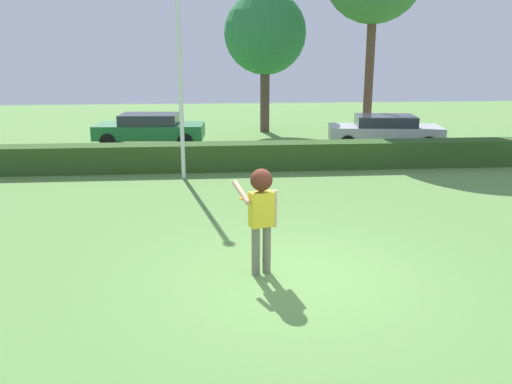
{
  "coord_description": "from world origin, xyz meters",
  "views": [
    {
      "loc": [
        -1.35,
        -7.9,
        3.62
      ],
      "look_at": [
        -0.55,
        1.21,
        1.15
      ],
      "focal_mm": 36.72,
      "sensor_mm": 36.0,
      "label": 1
    }
  ],
  "objects_px": {
    "frisbee": "(246,198)",
    "parked_car_green": "(150,128)",
    "person": "(261,207)",
    "lamppost": "(180,64)",
    "parked_car_silver": "(385,130)",
    "maple_tree": "(265,34)"
  },
  "relations": [
    {
      "from": "parked_car_green",
      "to": "maple_tree",
      "type": "height_order",
      "value": "maple_tree"
    },
    {
      "from": "person",
      "to": "maple_tree",
      "type": "distance_m",
      "value": 16.35
    },
    {
      "from": "maple_tree",
      "to": "person",
      "type": "bearing_deg",
      "value": -96.13
    },
    {
      "from": "frisbee",
      "to": "maple_tree",
      "type": "relative_size",
      "value": 0.04
    },
    {
      "from": "frisbee",
      "to": "parked_car_green",
      "type": "xyz_separation_m",
      "value": [
        -2.98,
        11.91,
        -0.41
      ]
    },
    {
      "from": "lamppost",
      "to": "parked_car_green",
      "type": "height_order",
      "value": "lamppost"
    },
    {
      "from": "lamppost",
      "to": "parked_car_silver",
      "type": "bearing_deg",
      "value": 30.23
    },
    {
      "from": "frisbee",
      "to": "parked_car_silver",
      "type": "xyz_separation_m",
      "value": [
        6.07,
        10.59,
        -0.41
      ]
    },
    {
      "from": "person",
      "to": "parked_car_silver",
      "type": "relative_size",
      "value": 0.41
    },
    {
      "from": "parked_car_silver",
      "to": "maple_tree",
      "type": "xyz_separation_m",
      "value": [
        -4.16,
        4.58,
        3.68
      ]
    },
    {
      "from": "person",
      "to": "parked_car_silver",
      "type": "xyz_separation_m",
      "value": [
        5.87,
        11.37,
        -0.48
      ]
    },
    {
      "from": "lamppost",
      "to": "parked_car_green",
      "type": "xyz_separation_m",
      "value": [
        -1.56,
        5.68,
        -2.59
      ]
    },
    {
      "from": "person",
      "to": "lamppost",
      "type": "distance_m",
      "value": 7.49
    },
    {
      "from": "parked_car_green",
      "to": "maple_tree",
      "type": "xyz_separation_m",
      "value": [
        4.89,
        3.25,
        3.68
      ]
    },
    {
      "from": "person",
      "to": "parked_car_green",
      "type": "xyz_separation_m",
      "value": [
        -3.17,
        12.69,
        -0.48
      ]
    },
    {
      "from": "lamppost",
      "to": "parked_car_silver",
      "type": "distance_m",
      "value": 9.04
    },
    {
      "from": "parked_car_silver",
      "to": "lamppost",
      "type": "bearing_deg",
      "value": -149.77
    },
    {
      "from": "frisbee",
      "to": "maple_tree",
      "type": "distance_m",
      "value": 15.63
    },
    {
      "from": "frisbee",
      "to": "parked_car_green",
      "type": "bearing_deg",
      "value": 104.04
    },
    {
      "from": "parked_car_silver",
      "to": "person",
      "type": "bearing_deg",
      "value": -117.32
    },
    {
      "from": "parked_car_silver",
      "to": "maple_tree",
      "type": "bearing_deg",
      "value": 132.27
    },
    {
      "from": "frisbee",
      "to": "lamppost",
      "type": "xyz_separation_m",
      "value": [
        -1.42,
        6.23,
        2.17
      ]
    }
  ]
}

